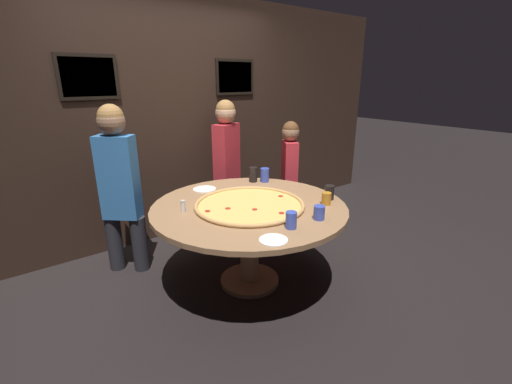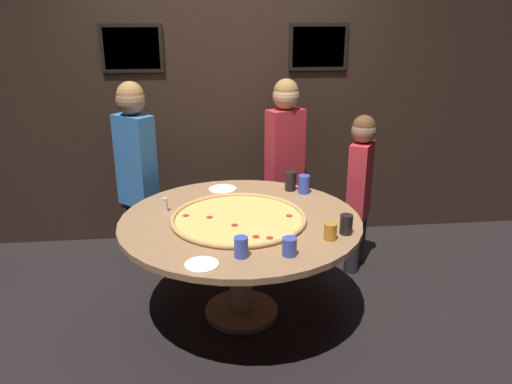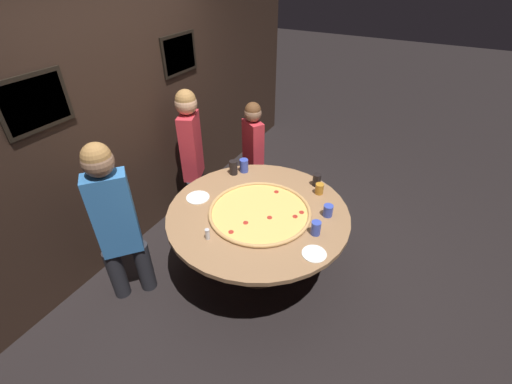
{
  "view_description": "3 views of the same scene",
  "coord_description": "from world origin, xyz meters",
  "px_view_note": "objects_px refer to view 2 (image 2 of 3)",
  "views": [
    {
      "loc": [
        -1.56,
        -2.16,
        1.74
      ],
      "look_at": [
        0.09,
        0.02,
        0.83
      ],
      "focal_mm": 24.0,
      "sensor_mm": 36.0,
      "label": 1
    },
    {
      "loc": [
        -0.22,
        -3.07,
        2.05
      ],
      "look_at": [
        0.11,
        0.05,
        0.91
      ],
      "focal_mm": 35.0,
      "sensor_mm": 36.0,
      "label": 2
    },
    {
      "loc": [
        -2.1,
        -1.12,
        2.63
      ],
      "look_at": [
        -0.0,
        0.02,
        0.94
      ],
      "focal_mm": 24.0,
      "sensor_mm": 36.0,
      "label": 3
    }
  ],
  "objects_px": {
    "drink_cup_beside_pizza": "(289,247)",
    "diner_centre_back": "(360,184)",
    "drink_cup_front_edge": "(241,247)",
    "white_plate_left_side": "(223,189)",
    "dining_table": "(241,236)",
    "drink_cup_centre_back": "(346,224)",
    "drink_cup_near_right": "(330,231)",
    "drink_cup_by_shaker": "(304,184)",
    "diner_far_right": "(285,155)",
    "drink_cup_far_left": "(290,181)",
    "giant_pizza": "(239,218)",
    "white_plate_near_front": "(202,264)",
    "diner_side_left": "(136,165)",
    "condiment_shaker": "(165,205)"
  },
  "relations": [
    {
      "from": "diner_side_left",
      "to": "drink_cup_front_edge",
      "type": "bearing_deg",
      "value": 158.53
    },
    {
      "from": "drink_cup_beside_pizza",
      "to": "drink_cup_by_shaker",
      "type": "bearing_deg",
      "value": 74.23
    },
    {
      "from": "drink_cup_front_edge",
      "to": "drink_cup_near_right",
      "type": "xyz_separation_m",
      "value": [
        0.56,
        0.17,
        -0.01
      ]
    },
    {
      "from": "dining_table",
      "to": "white_plate_left_side",
      "type": "relative_size",
      "value": 7.46
    },
    {
      "from": "drink_cup_near_right",
      "to": "white_plate_near_front",
      "type": "distance_m",
      "value": 0.82
    },
    {
      "from": "white_plate_left_side",
      "to": "white_plate_near_front",
      "type": "bearing_deg",
      "value": -97.82
    },
    {
      "from": "condiment_shaker",
      "to": "diner_far_right",
      "type": "bearing_deg",
      "value": 42.47
    },
    {
      "from": "dining_table",
      "to": "drink_cup_centre_back",
      "type": "bearing_deg",
      "value": -25.89
    },
    {
      "from": "drink_cup_far_left",
      "to": "diner_far_right",
      "type": "bearing_deg",
      "value": 85.22
    },
    {
      "from": "drink_cup_near_right",
      "to": "white_plate_left_side",
      "type": "bearing_deg",
      "value": 122.27
    },
    {
      "from": "dining_table",
      "to": "drink_cup_beside_pizza",
      "type": "relative_size",
      "value": 15.18
    },
    {
      "from": "drink_cup_by_shaker",
      "to": "diner_far_right",
      "type": "height_order",
      "value": "diner_far_right"
    },
    {
      "from": "condiment_shaker",
      "to": "diner_centre_back",
      "type": "relative_size",
      "value": 0.07
    },
    {
      "from": "dining_table",
      "to": "drink_cup_front_edge",
      "type": "bearing_deg",
      "value": -93.93
    },
    {
      "from": "drink_cup_beside_pizza",
      "to": "drink_cup_front_edge",
      "type": "relative_size",
      "value": 0.88
    },
    {
      "from": "drink_cup_by_shaker",
      "to": "diner_far_right",
      "type": "relative_size",
      "value": 0.09
    },
    {
      "from": "dining_table",
      "to": "drink_cup_far_left",
      "type": "xyz_separation_m",
      "value": [
        0.43,
        0.52,
        0.2
      ]
    },
    {
      "from": "drink_cup_beside_pizza",
      "to": "white_plate_left_side",
      "type": "relative_size",
      "value": 0.49
    },
    {
      "from": "dining_table",
      "to": "drink_cup_by_shaker",
      "type": "distance_m",
      "value": 0.71
    },
    {
      "from": "drink_cup_front_edge",
      "to": "drink_cup_by_shaker",
      "type": "relative_size",
      "value": 0.87
    },
    {
      "from": "white_plate_left_side",
      "to": "drink_cup_far_left",
      "type": "bearing_deg",
      "value": -7.86
    },
    {
      "from": "white_plate_near_front",
      "to": "diner_side_left",
      "type": "distance_m",
      "value": 1.6
    },
    {
      "from": "drink_cup_front_edge",
      "to": "giant_pizza",
      "type": "bearing_deg",
      "value": 87.38
    },
    {
      "from": "giant_pizza",
      "to": "diner_side_left",
      "type": "bearing_deg",
      "value": 129.99
    },
    {
      "from": "drink_cup_beside_pizza",
      "to": "diner_centre_back",
      "type": "distance_m",
      "value": 1.41
    },
    {
      "from": "giant_pizza",
      "to": "drink_cup_far_left",
      "type": "bearing_deg",
      "value": 50.87
    },
    {
      "from": "drink_cup_centre_back",
      "to": "diner_far_right",
      "type": "relative_size",
      "value": 0.08
    },
    {
      "from": "white_plate_near_front",
      "to": "drink_cup_by_shaker",
      "type": "bearing_deg",
      "value": 53.94
    },
    {
      "from": "drink_cup_beside_pizza",
      "to": "drink_cup_far_left",
      "type": "xyz_separation_m",
      "value": [
        0.19,
        1.08,
        0.02
      ]
    },
    {
      "from": "drink_cup_by_shaker",
      "to": "white_plate_near_front",
      "type": "relative_size",
      "value": 0.74
    },
    {
      "from": "drink_cup_far_left",
      "to": "diner_centre_back",
      "type": "xyz_separation_m",
      "value": [
        0.58,
        0.09,
        -0.08
      ]
    },
    {
      "from": "drink_cup_far_left",
      "to": "white_plate_left_side",
      "type": "xyz_separation_m",
      "value": [
        -0.52,
        0.07,
        -0.07
      ]
    },
    {
      "from": "dining_table",
      "to": "drink_cup_front_edge",
      "type": "relative_size",
      "value": 13.36
    },
    {
      "from": "drink_cup_beside_pizza",
      "to": "drink_cup_near_right",
      "type": "bearing_deg",
      "value": 32.75
    },
    {
      "from": "white_plate_near_front",
      "to": "diner_side_left",
      "type": "height_order",
      "value": "diner_side_left"
    },
    {
      "from": "condiment_shaker",
      "to": "drink_cup_far_left",
      "type": "bearing_deg",
      "value": 19.65
    },
    {
      "from": "drink_cup_beside_pizza",
      "to": "diner_centre_back",
      "type": "relative_size",
      "value": 0.08
    },
    {
      "from": "drink_cup_centre_back",
      "to": "white_plate_near_front",
      "type": "distance_m",
      "value": 0.95
    },
    {
      "from": "dining_table",
      "to": "giant_pizza",
      "type": "distance_m",
      "value": 0.14
    },
    {
      "from": "drink_cup_far_left",
      "to": "condiment_shaker",
      "type": "xyz_separation_m",
      "value": [
        -0.93,
        -0.33,
        -0.03
      ]
    },
    {
      "from": "condiment_shaker",
      "to": "diner_side_left",
      "type": "distance_m",
      "value": 0.76
    },
    {
      "from": "giant_pizza",
      "to": "drink_cup_centre_back",
      "type": "relative_size",
      "value": 7.27
    },
    {
      "from": "drink_cup_near_right",
      "to": "white_plate_left_side",
      "type": "distance_m",
      "value": 1.15
    },
    {
      "from": "giant_pizza",
      "to": "drink_cup_near_right",
      "type": "bearing_deg",
      "value": -33.74
    },
    {
      "from": "diner_far_right",
      "to": "drink_cup_by_shaker",
      "type": "bearing_deg",
      "value": 70.47
    },
    {
      "from": "drink_cup_front_edge",
      "to": "white_plate_left_side",
      "type": "height_order",
      "value": "drink_cup_front_edge"
    },
    {
      "from": "white_plate_near_front",
      "to": "diner_centre_back",
      "type": "relative_size",
      "value": 0.15
    },
    {
      "from": "dining_table",
      "to": "drink_cup_far_left",
      "type": "height_order",
      "value": "drink_cup_far_left"
    },
    {
      "from": "white_plate_left_side",
      "to": "diner_far_right",
      "type": "height_order",
      "value": "diner_far_right"
    },
    {
      "from": "drink_cup_centre_back",
      "to": "white_plate_near_front",
      "type": "bearing_deg",
      "value": -160.49
    }
  ]
}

